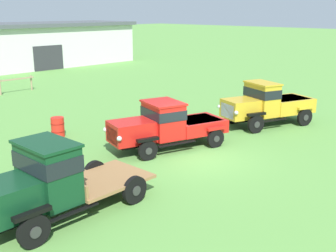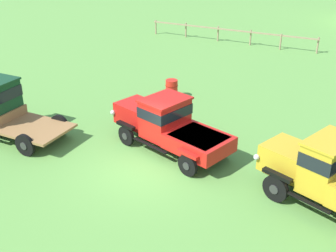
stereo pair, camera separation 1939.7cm
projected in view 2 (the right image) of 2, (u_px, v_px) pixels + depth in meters
name	position (u px, v px, depth m)	size (l,w,h in m)	color
ground_plane	(144.00, 170.00, 15.23)	(240.00, 240.00, 0.00)	#5B9342
paddock_fence	(231.00, 33.00, 31.06)	(12.73, 0.36, 1.11)	#997F60
vintage_truck_second_in_line	(167.00, 124.00, 16.29)	(5.51, 3.27, 2.08)	black
vintage_truck_midrow_center	(336.00, 176.00, 12.77)	(5.30, 3.48, 2.27)	black
oil_drum_beside_row	(172.00, 89.00, 21.39)	(0.64, 0.64, 0.94)	red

